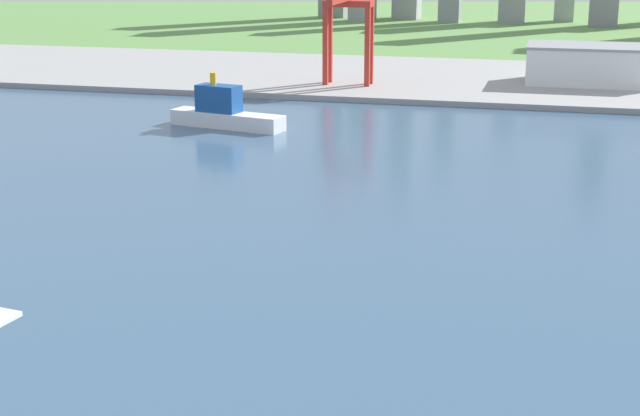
% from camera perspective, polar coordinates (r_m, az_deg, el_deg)
% --- Properties ---
extents(ground_plane, '(2400.00, 2400.00, 0.00)m').
position_cam_1_polar(ground_plane, '(282.79, 8.40, 1.64)').
color(ground_plane, '#5C8A47').
extents(water_bay, '(840.00, 360.00, 0.15)m').
position_cam_1_polar(water_bay, '(225.40, 6.71, -1.96)').
color(water_bay, '#385675').
rests_on(water_bay, ground).
extents(industrial_pier, '(840.00, 140.00, 2.50)m').
position_cam_1_polar(industrial_pier, '(468.64, 10.99, 7.31)').
color(industrial_pier, '#969695').
rests_on(industrial_pier, ground).
extents(ferry_boat, '(44.97, 18.70, 19.68)m').
position_cam_1_polar(ferry_boat, '(356.47, -5.63, 5.61)').
color(ferry_boat, white).
rests_on(ferry_boat, water_bay).
extents(port_crane_red, '(21.50, 47.69, 39.96)m').
position_cam_1_polar(port_crane_red, '(437.70, 1.61, 10.94)').
color(port_crane_red, '#B72D23').
rests_on(port_crane_red, industrial_pier).
extents(warehouse_main, '(55.98, 33.82, 17.39)m').
position_cam_1_polar(warehouse_main, '(460.27, 15.52, 8.12)').
color(warehouse_main, white).
rests_on(warehouse_main, industrial_pier).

